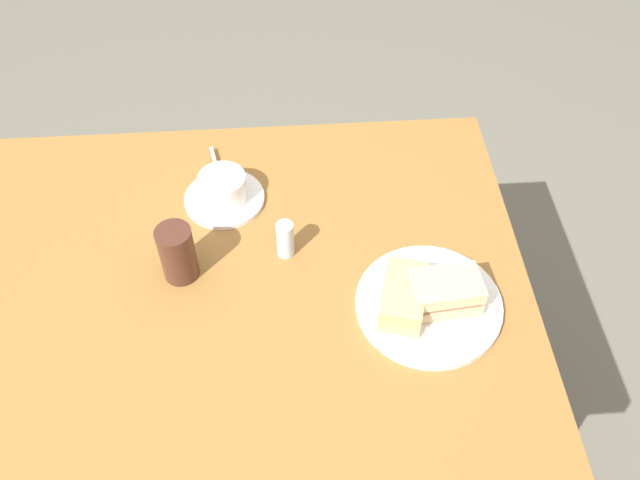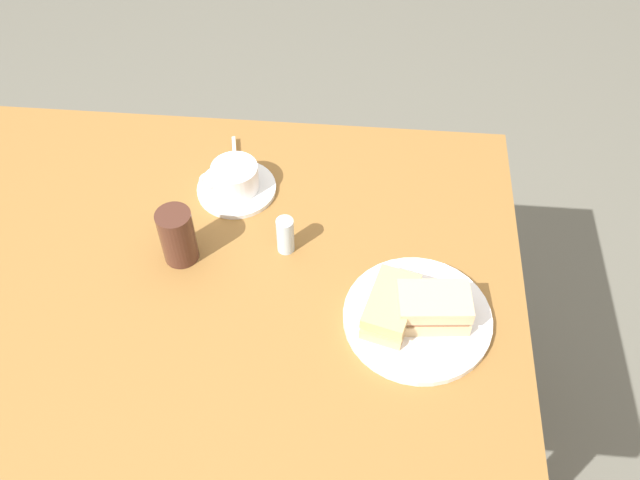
% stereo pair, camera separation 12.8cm
% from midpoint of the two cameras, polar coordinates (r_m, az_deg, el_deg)
% --- Properties ---
extents(ground_plane, '(6.00, 6.00, 0.00)m').
position_cam_midpoint_polar(ground_plane, '(1.92, -9.20, -16.92)').
color(ground_plane, '#615F54').
extents(dining_table, '(1.21, 0.85, 0.73)m').
position_cam_midpoint_polar(dining_table, '(1.38, -12.33, -6.84)').
color(dining_table, olive).
rests_on(dining_table, ground_plane).
extents(sandwich_plate, '(0.26, 0.26, 0.01)m').
position_cam_midpoint_polar(sandwich_plate, '(1.23, 5.88, -5.44)').
color(sandwich_plate, white).
rests_on(sandwich_plate, dining_table).
extents(sandwich_front, '(0.13, 0.09, 0.06)m').
position_cam_midpoint_polar(sandwich_front, '(1.20, 7.10, -4.45)').
color(sandwich_front, '#D4B381').
rests_on(sandwich_front, sandwich_plate).
extents(sandwich_back, '(0.10, 0.14, 0.05)m').
position_cam_midpoint_polar(sandwich_back, '(1.19, 3.72, -4.81)').
color(sandwich_back, tan).
rests_on(sandwich_back, sandwich_plate).
extents(coffee_saucer, '(0.16, 0.16, 0.01)m').
position_cam_midpoint_polar(coffee_saucer, '(1.41, -10.37, 3.18)').
color(coffee_saucer, white).
rests_on(coffee_saucer, dining_table).
extents(coffee_cup, '(0.12, 0.09, 0.05)m').
position_cam_midpoint_polar(coffee_cup, '(1.38, -10.63, 4.13)').
color(coffee_cup, white).
rests_on(coffee_cup, coffee_saucer).
extents(spoon, '(0.03, 0.10, 0.01)m').
position_cam_midpoint_polar(spoon, '(1.46, -10.91, 5.61)').
color(spoon, silver).
rests_on(spoon, coffee_saucer).
extents(salt_shaker, '(0.03, 0.03, 0.08)m').
position_cam_midpoint_polar(salt_shaker, '(1.28, -5.72, -0.12)').
color(salt_shaker, silver).
rests_on(salt_shaker, dining_table).
extents(drinking_glass, '(0.06, 0.06, 0.11)m').
position_cam_midpoint_polar(drinking_glass, '(1.27, -14.38, -1.21)').
color(drinking_glass, '#49281D').
rests_on(drinking_glass, dining_table).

